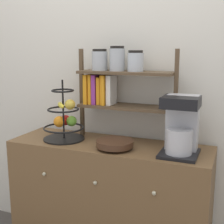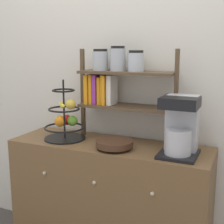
# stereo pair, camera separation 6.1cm
# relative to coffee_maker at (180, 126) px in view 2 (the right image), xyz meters

# --- Properties ---
(wall_back) EXTENTS (7.00, 0.05, 2.60)m
(wall_back) POSITION_rel_coffee_maker_xyz_m (-0.46, 0.28, 0.30)
(wall_back) COLOR silver
(wall_back) RESTS_ON ground_plane
(sideboard) EXTENTS (1.31, 0.43, 0.83)m
(sideboard) POSITION_rel_coffee_maker_xyz_m (-0.46, 0.03, -0.58)
(sideboard) COLOR brown
(sideboard) RESTS_ON ground_plane
(coffee_maker) EXTENTS (0.21, 0.24, 0.34)m
(coffee_maker) POSITION_rel_coffee_maker_xyz_m (0.00, 0.00, 0.00)
(coffee_maker) COLOR black
(coffee_maker) RESTS_ON sideboard
(fruit_stand) EXTENTS (0.28, 0.28, 0.40)m
(fruit_stand) POSITION_rel_coffee_maker_xyz_m (-0.78, 0.02, -0.04)
(fruit_stand) COLOR black
(fruit_stand) RESTS_ON sideboard
(wooden_bowl) EXTENTS (0.23, 0.23, 0.05)m
(wooden_bowl) POSITION_rel_coffee_maker_xyz_m (-0.39, -0.05, -0.14)
(wooden_bowl) COLOR #422819
(wooden_bowl) RESTS_ON sideboard
(shelf_hutch) EXTENTS (0.67, 0.20, 0.62)m
(shelf_hutch) POSITION_rel_coffee_maker_xyz_m (-0.47, 0.15, 0.23)
(shelf_hutch) COLOR brown
(shelf_hutch) RESTS_ON sideboard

